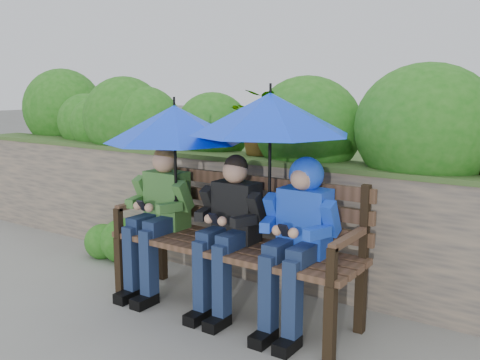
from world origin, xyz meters
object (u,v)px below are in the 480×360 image
Objects in this scene: boy_left at (158,211)px; umbrella_right at (270,114)px; boy_middle at (229,225)px; boy_right at (298,229)px; park_bench at (238,234)px; umbrella_left at (175,124)px.

boy_left is 1.24m from umbrella_right.
boy_middle is at bearing -170.57° from umbrella_right.
boy_middle is 0.98× the size of boy_right.
park_bench is 0.12m from boy_middle.
park_bench is 1.75× the size of umbrella_right.
boy_left is at bearing -176.91° from umbrella_right.
umbrella_right is at bearing -7.61° from park_bench.
boy_left is at bearing -172.52° from park_bench.
boy_left is 1.02× the size of boy_middle.
park_bench is 1.62× the size of boy_left.
park_bench is at bearing 172.39° from umbrella_right.
boy_left is at bearing -179.82° from boy_middle.
boy_middle is (-0.02, -0.09, 0.09)m from park_bench.
umbrella_left reaches higher than boy_middle.
park_bench is 1.82× the size of umbrella_left.
park_bench is 0.93m from umbrella_left.
boy_middle is at bearing -102.10° from park_bench.
boy_right is at bearing 1.10° from boy_middle.
umbrella_right is at bearing 9.43° from boy_middle.
umbrella_right reaches higher than umbrella_left.
park_bench is at bearing 7.48° from boy_left.
boy_middle is at bearing 0.18° from boy_left.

